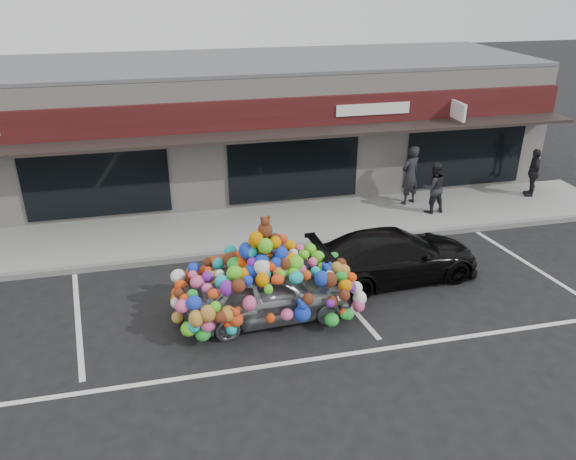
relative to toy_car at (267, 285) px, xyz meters
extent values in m
plane|color=black|center=(-0.96, 0.57, -0.80)|extent=(90.00, 90.00, 0.00)
cube|color=beige|center=(-0.96, 9.07, 1.30)|extent=(24.00, 6.00, 4.20)
cube|color=#59595B|center=(-0.96, 9.07, 3.45)|extent=(24.00, 6.00, 0.12)
cube|color=#370F0F|center=(-0.96, 5.99, 2.35)|extent=(24.00, 0.18, 0.90)
cube|color=black|center=(-0.96, 5.47, 1.85)|extent=(24.00, 1.20, 0.10)
cube|color=white|center=(7.24, 5.52, 2.25)|extent=(0.08, 0.95, 0.55)
cube|color=white|center=(4.54, 5.87, 2.35)|extent=(2.40, 0.04, 0.35)
cube|color=black|center=(-3.96, 6.04, 0.65)|extent=(4.20, 0.12, 2.30)
cube|color=black|center=(2.04, 6.04, 0.65)|extent=(4.20, 0.12, 2.30)
cube|color=black|center=(8.04, 6.04, 0.65)|extent=(4.20, 0.12, 2.30)
cube|color=gray|center=(-0.96, 4.57, -0.72)|extent=(26.00, 3.00, 0.15)
cube|color=slate|center=(-0.96, 3.07, -0.72)|extent=(26.00, 0.18, 0.16)
cube|color=silver|center=(-4.16, 0.77, -0.79)|extent=(0.73, 4.37, 0.01)
cube|color=silver|center=(1.84, 0.77, -0.79)|extent=(0.73, 4.37, 0.01)
cube|color=silver|center=(7.24, 0.77, -0.79)|extent=(0.73, 4.37, 0.01)
cube|color=silver|center=(1.04, -1.73, -0.79)|extent=(14.00, 0.12, 0.01)
imported|color=#9CA0A6|center=(0.00, 0.00, -0.16)|extent=(1.70, 3.83, 1.28)
ellipsoid|color=#F6581B|center=(0.00, 0.00, 0.96)|extent=(1.21, 1.64, 0.96)
sphere|color=orange|center=(1.31, -0.15, 0.15)|extent=(0.34, 0.34, 0.34)
sphere|color=#1A1AE9|center=(0.60, -0.84, -0.25)|extent=(0.36, 0.36, 0.36)
sphere|color=green|center=(-0.80, 0.83, -0.20)|extent=(0.30, 0.30, 0.30)
sphere|color=#FF6DC8|center=(0.00, 0.00, 1.39)|extent=(0.32, 0.32, 0.32)
sphere|color=#FF2608|center=(-1.13, 0.10, 0.16)|extent=(0.30, 0.30, 0.30)
imported|color=black|center=(3.45, 1.02, -0.17)|extent=(2.05, 4.43, 1.25)
imported|color=#222328|center=(5.69, 5.22, 0.32)|extent=(0.83, 0.71, 1.94)
imported|color=black|center=(6.11, 4.40, 0.17)|extent=(0.84, 0.67, 1.63)
imported|color=#29272D|center=(10.00, 4.97, 0.16)|extent=(1.03, 0.73, 1.62)
camera|label=1|loc=(-1.92, -10.49, 6.33)|focal=35.00mm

